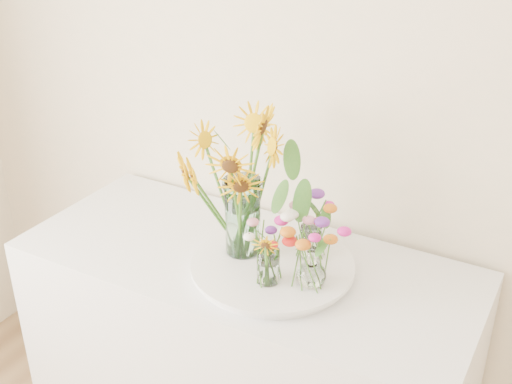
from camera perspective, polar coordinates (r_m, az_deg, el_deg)
counter at (r=2.22m, az=-0.91°, el=-15.72°), size 1.40×0.60×0.90m
tray at (r=1.88m, az=1.48°, el=-6.76°), size 0.45×0.45×0.02m
mason_jar at (r=1.87m, az=-1.19°, el=-2.23°), size 0.13×0.13×0.24m
sunflower_bouquet at (r=1.81m, az=-1.22°, el=0.89°), size 0.72×0.72×0.47m
small_vase_a at (r=1.77m, az=1.08°, el=-6.63°), size 0.08×0.08×0.11m
wildflower_posy_a at (r=1.74m, az=1.10°, el=-5.40°), size 0.17×0.17×0.20m
small_vase_b at (r=1.76m, az=4.96°, el=-6.68°), size 0.09×0.09×0.12m
wildflower_posy_b at (r=1.73m, az=5.02°, el=-5.43°), size 0.22×0.22×0.21m
small_vase_c at (r=1.88m, az=4.89°, el=-4.41°), size 0.07×0.07×0.11m
wildflower_posy_c at (r=1.86m, az=4.95°, el=-3.23°), size 0.20×0.20×0.20m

